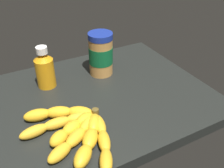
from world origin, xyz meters
TOP-DOWN VIEW (x-y plane):
  - ground_plane at (0.00, 0.00)cm, footprint 72.86×57.02cm
  - banana_bunch at (-13.00, -13.76)cm, footprint 22.91×30.45cm
  - peanut_butter_jar at (7.45, 12.14)cm, footprint 8.70×8.70cm
  - honey_bottle at (-12.89, 13.32)cm, footprint 6.30×6.30cm

SIDE VIEW (x-z plane):
  - ground_plane at x=0.00cm, z-range -3.58..0.00cm
  - banana_bunch at x=-13.00cm, z-range -0.14..3.57cm
  - honey_bottle at x=-12.89cm, z-range -0.68..13.97cm
  - peanut_butter_jar at x=7.45cm, z-range -0.06..15.75cm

